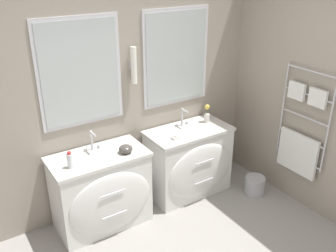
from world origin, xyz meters
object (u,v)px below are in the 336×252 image
object	(u,v)px
flower_vase	(207,114)
waste_bin	(255,185)
toiletry_bottle	(70,161)
vanity_left	(102,191)
vanity_right	(190,162)
amenity_bowl	(126,149)

from	to	relation	value
flower_vase	waste_bin	size ratio (longest dim) A/B	0.92
toiletry_bottle	flower_vase	size ratio (longest dim) A/B	0.75
vanity_left	flower_vase	distance (m)	1.47
flower_vase	toiletry_bottle	bearing A→B (deg)	-175.12
flower_vase	vanity_right	bearing A→B (deg)	-162.77
vanity_right	amenity_bowl	world-z (taller)	amenity_bowl
vanity_right	flower_vase	bearing A→B (deg)	17.23
amenity_bowl	flower_vase	bearing A→B (deg)	8.01
vanity_left	toiletry_bottle	xyz separation A→B (m)	(-0.30, -0.05, 0.47)
vanity_right	toiletry_bottle	bearing A→B (deg)	-177.89
vanity_left	amenity_bowl	bearing A→B (deg)	-14.82
vanity_left	amenity_bowl	xyz separation A→B (m)	(0.25, -0.07, 0.43)
vanity_left	vanity_right	world-z (taller)	same
vanity_left	vanity_right	xyz separation A→B (m)	(1.08, 0.00, 0.00)
vanity_left	vanity_right	distance (m)	1.08
toiletry_bottle	waste_bin	bearing A→B (deg)	-10.84
vanity_left	flower_vase	xyz separation A→B (m)	(1.38, 0.09, 0.49)
vanity_right	amenity_bowl	distance (m)	0.94
toiletry_bottle	waste_bin	xyz separation A→B (m)	(2.02, -0.39, -0.77)
toiletry_bottle	vanity_right	bearing A→B (deg)	2.11
vanity_left	waste_bin	distance (m)	1.80
amenity_bowl	waste_bin	xyz separation A→B (m)	(1.47, -0.37, -0.73)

